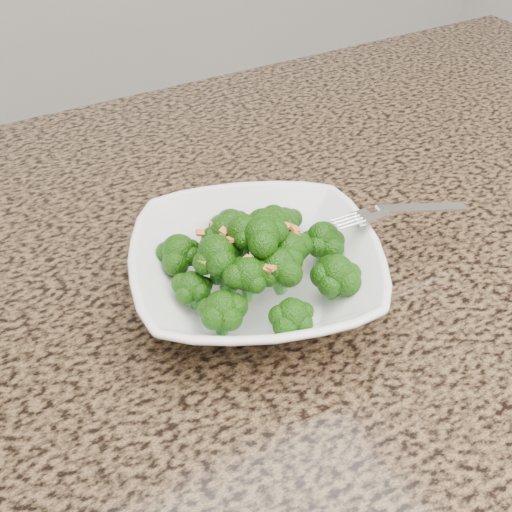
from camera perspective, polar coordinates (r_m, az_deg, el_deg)
granite_counter at (r=0.67m, az=2.62°, el=-4.15°), size 1.64×1.04×0.03m
bowl at (r=0.63m, az=0.00°, el=-1.42°), size 0.32×0.32×0.06m
broccoli_pile at (r=0.60m, az=0.00°, el=3.07°), size 0.21×0.21×0.06m
garlic_topping at (r=0.58m, az=0.00°, el=5.82°), size 0.13×0.13×0.01m
fork at (r=0.66m, az=11.15°, el=3.65°), size 0.18×0.06×0.01m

